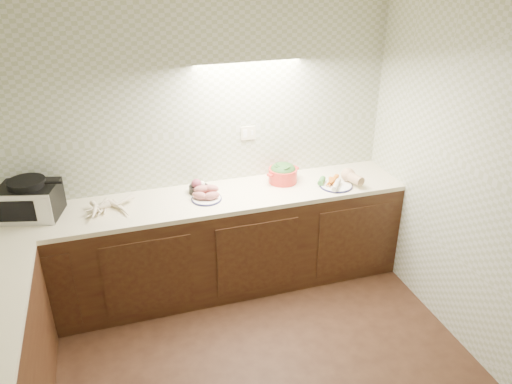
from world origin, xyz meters
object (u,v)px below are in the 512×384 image
object	(u,v)px
parsnip_pile	(106,208)
veg_plate	(341,179)
onion_bowl	(198,187)
dutch_oven	(283,173)
toaster_oven	(30,199)
sweet_potato_plate	(206,194)

from	to	relation	value
parsnip_pile	veg_plate	distance (m)	1.98
onion_bowl	dutch_oven	xyz separation A→B (m)	(0.75, -0.02, 0.04)
parsnip_pile	dutch_oven	size ratio (longest dim) A/B	1.32
toaster_oven	onion_bowl	size ratio (longest dim) A/B	3.05
dutch_oven	veg_plate	xyz separation A→B (m)	(0.47, -0.20, -0.04)
sweet_potato_plate	veg_plate	size ratio (longest dim) A/B	0.69
toaster_oven	sweet_potato_plate	size ratio (longest dim) A/B	1.92
toaster_oven	veg_plate	world-z (taller)	toaster_oven
sweet_potato_plate	dutch_oven	size ratio (longest dim) A/B	0.81
sweet_potato_plate	veg_plate	xyz separation A→B (m)	(1.18, -0.07, 0.00)
parsnip_pile	onion_bowl	bearing A→B (deg)	8.99
veg_plate	onion_bowl	bearing A→B (deg)	169.91
sweet_potato_plate	onion_bowl	world-z (taller)	onion_bowl
veg_plate	toaster_oven	bearing A→B (deg)	175.49
sweet_potato_plate	dutch_oven	distance (m)	0.73
onion_bowl	dutch_oven	world-z (taller)	dutch_oven
toaster_oven	onion_bowl	bearing A→B (deg)	15.30
veg_plate	dutch_oven	bearing A→B (deg)	156.69
sweet_potato_plate	dutch_oven	xyz separation A→B (m)	(0.72, 0.13, 0.04)
onion_bowl	veg_plate	bearing A→B (deg)	-10.09
parsnip_pile	onion_bowl	distance (m)	0.77
sweet_potato_plate	dutch_oven	world-z (taller)	dutch_oven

